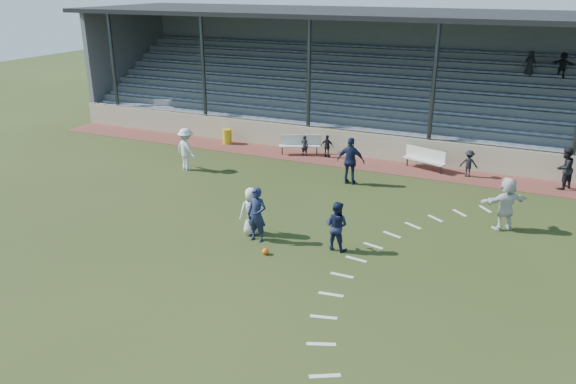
{
  "coord_description": "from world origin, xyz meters",
  "views": [
    {
      "loc": [
        7.31,
        -13.82,
        8.07
      ],
      "look_at": [
        0.0,
        2.5,
        1.3
      ],
      "focal_mm": 35.0,
      "sensor_mm": 36.0,
      "label": 1
    }
  ],
  "objects_px": {
    "bench_left": "(300,143)",
    "player_navy_lead": "(257,215)",
    "football": "(265,251)",
    "player_white_lead": "(251,211)",
    "official": "(564,168)",
    "bench_right": "(425,157)",
    "trash_bin": "(227,136)"
  },
  "relations": [
    {
      "from": "football",
      "to": "bench_left",
      "type": "bearing_deg",
      "value": 107.19
    },
    {
      "from": "football",
      "to": "player_navy_lead",
      "type": "distance_m",
      "value": 1.34
    },
    {
      "from": "player_navy_lead",
      "to": "football",
      "type": "bearing_deg",
      "value": -47.82
    },
    {
      "from": "bench_right",
      "to": "trash_bin",
      "type": "bearing_deg",
      "value": -161.52
    },
    {
      "from": "bench_right",
      "to": "player_navy_lead",
      "type": "height_order",
      "value": "player_navy_lead"
    },
    {
      "from": "bench_right",
      "to": "player_white_lead",
      "type": "distance_m",
      "value": 10.13
    },
    {
      "from": "bench_right",
      "to": "player_white_lead",
      "type": "height_order",
      "value": "player_white_lead"
    },
    {
      "from": "bench_right",
      "to": "trash_bin",
      "type": "xyz_separation_m",
      "value": [
        -10.31,
        0.06,
        -0.18
      ]
    },
    {
      "from": "bench_right",
      "to": "player_white_lead",
      "type": "xyz_separation_m",
      "value": [
        -3.94,
        -9.34,
        0.24
      ]
    },
    {
      "from": "football",
      "to": "player_white_lead",
      "type": "xyz_separation_m",
      "value": [
        -1.1,
        1.2,
        0.72
      ]
    },
    {
      "from": "bench_left",
      "to": "football",
      "type": "xyz_separation_m",
      "value": [
        3.22,
        -10.42,
        -0.48
      ]
    },
    {
      "from": "bench_left",
      "to": "football",
      "type": "distance_m",
      "value": 10.92
    },
    {
      "from": "bench_left",
      "to": "bench_right",
      "type": "relative_size",
      "value": 0.98
    },
    {
      "from": "player_navy_lead",
      "to": "official",
      "type": "bearing_deg",
      "value": 47.25
    },
    {
      "from": "bench_left",
      "to": "player_navy_lead",
      "type": "relative_size",
      "value": 1.09
    },
    {
      "from": "player_white_lead",
      "to": "player_navy_lead",
      "type": "height_order",
      "value": "player_navy_lead"
    },
    {
      "from": "trash_bin",
      "to": "football",
      "type": "xyz_separation_m",
      "value": [
        7.47,
        -10.6,
        -0.3
      ]
    },
    {
      "from": "football",
      "to": "player_white_lead",
      "type": "relative_size",
      "value": 0.13
    },
    {
      "from": "trash_bin",
      "to": "official",
      "type": "xyz_separation_m",
      "value": [
        15.98,
        -0.31,
        0.49
      ]
    },
    {
      "from": "trash_bin",
      "to": "player_white_lead",
      "type": "xyz_separation_m",
      "value": [
        6.37,
        -9.4,
        0.42
      ]
    },
    {
      "from": "official",
      "to": "player_navy_lead",
      "type": "bearing_deg",
      "value": -7.94
    },
    {
      "from": "bench_left",
      "to": "player_white_lead",
      "type": "distance_m",
      "value": 9.47
    },
    {
      "from": "bench_right",
      "to": "player_white_lead",
      "type": "bearing_deg",
      "value": -94.04
    },
    {
      "from": "trash_bin",
      "to": "player_white_lead",
      "type": "bearing_deg",
      "value": -55.87
    },
    {
      "from": "player_white_lead",
      "to": "trash_bin",
      "type": "bearing_deg",
      "value": -99.94
    },
    {
      "from": "official",
      "to": "football",
      "type": "bearing_deg",
      "value": -3.36
    },
    {
      "from": "football",
      "to": "player_navy_lead",
      "type": "relative_size",
      "value": 0.11
    },
    {
      "from": "player_white_lead",
      "to": "official",
      "type": "height_order",
      "value": "official"
    },
    {
      "from": "bench_right",
      "to": "trash_bin",
      "type": "distance_m",
      "value": 10.31
    },
    {
      "from": "player_navy_lead",
      "to": "official",
      "type": "height_order",
      "value": "player_navy_lead"
    },
    {
      "from": "football",
      "to": "player_white_lead",
      "type": "bearing_deg",
      "value": 132.63
    },
    {
      "from": "bench_left",
      "to": "player_navy_lead",
      "type": "distance_m",
      "value": 9.94
    }
  ]
}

